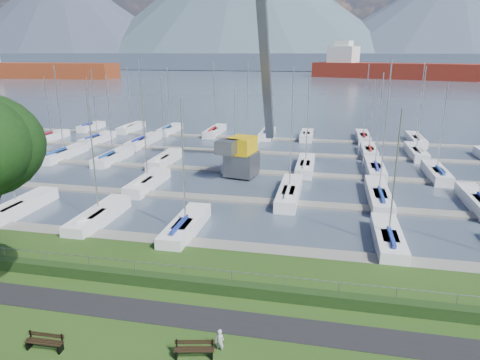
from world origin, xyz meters
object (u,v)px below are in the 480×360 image
(crane, at_px, (248,125))
(bench_left, at_px, (45,342))
(person, at_px, (220,339))
(bench_right, at_px, (194,349))

(crane, bearing_deg, bench_left, -85.42)
(bench_left, relative_size, person, 1.51)
(person, bearing_deg, crane, 113.65)
(bench_left, relative_size, bench_right, 0.98)
(bench_right, distance_m, crane, 31.77)
(bench_right, bearing_deg, crane, 84.09)
(bench_left, xyz_separation_m, crane, (3.45, 32.11, 4.91))
(bench_left, height_order, bench_right, same)
(bench_right, xyz_separation_m, crane, (-3.46, 31.20, 4.91))
(bench_right, xyz_separation_m, person, (1.00, 0.70, 0.18))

